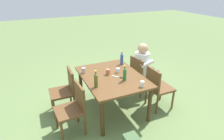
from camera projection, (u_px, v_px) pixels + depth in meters
ground_plane at (112, 108)px, 3.87m from camera, size 24.00×24.00×0.00m
dining_table at (112, 80)px, 3.60m from camera, size 1.41×1.07×0.74m
chair_near_right at (140, 73)px, 4.23m from camera, size 0.48×0.48×0.87m
chair_far_left at (74, 107)px, 3.10m from camera, size 0.47×0.47×0.87m
chair_far_right at (66, 89)px, 3.62m from camera, size 0.45×0.45×0.87m
chair_near_left at (157, 86)px, 3.72m from camera, size 0.44×0.44×0.87m
person_in_white_shirt at (145, 66)px, 4.21m from camera, size 0.47×0.61×1.18m
bottle_olive at (96, 80)px, 3.13m from camera, size 0.06×0.06×0.30m
bottle_green at (125, 74)px, 3.35m from camera, size 0.06×0.06×0.29m
bottle_blue at (122, 59)px, 4.03m from camera, size 0.06×0.06×0.29m
cup_white at (142, 84)px, 3.17m from camera, size 0.07×0.07×0.10m
cup_terracotta at (108, 72)px, 3.60m from camera, size 0.08×0.08×0.10m
cup_steel at (84, 70)px, 3.66m from camera, size 0.07×0.07×0.11m
cup_glass at (118, 70)px, 3.68m from camera, size 0.07×0.07×0.09m
table_knife at (118, 77)px, 3.50m from camera, size 0.20×0.16×0.01m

